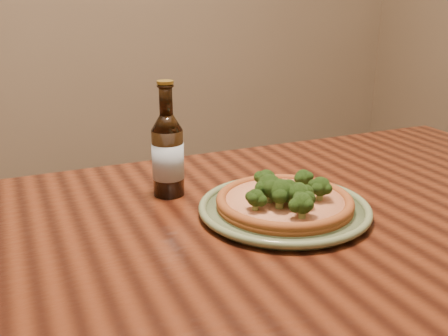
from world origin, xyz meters
name	(u,v)px	position (x,y,z in m)	size (l,w,h in m)	color
table	(242,290)	(0.00, 0.10, 0.66)	(1.60, 0.90, 0.75)	#491F0F
plate	(284,209)	(0.11, 0.16, 0.76)	(0.30, 0.30, 0.02)	#697B55
pizza	(285,200)	(0.11, 0.16, 0.78)	(0.24, 0.24, 0.07)	brown
beer_bottle	(168,154)	(-0.05, 0.33, 0.83)	(0.06, 0.06, 0.22)	black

